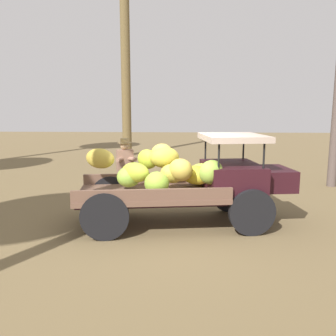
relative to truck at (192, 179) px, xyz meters
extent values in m
plane|color=brown|center=(-0.19, -0.32, -0.96)|extent=(60.00, 60.00, 0.00)
cube|color=black|center=(-0.40, -0.11, -0.45)|extent=(4.02, 1.01, 0.16)
cylinder|color=black|center=(0.92, 0.89, -0.50)|extent=(0.92, 0.27, 0.91)
cylinder|color=black|center=(1.15, -0.69, -0.50)|extent=(0.92, 0.27, 0.91)
cylinder|color=black|center=(-1.85, 0.49, -0.50)|extent=(0.92, 0.27, 0.91)
cylinder|color=black|center=(-1.62, -1.10, -0.50)|extent=(0.92, 0.27, 0.91)
cube|color=brown|center=(-0.84, -0.17, -0.27)|extent=(3.22, 2.14, 0.10)
cube|color=brown|center=(-0.96, 0.62, -0.11)|extent=(2.98, 0.51, 0.22)
cube|color=brown|center=(-0.73, -0.97, -0.11)|extent=(2.98, 0.51, 0.22)
cube|color=black|center=(0.84, 0.07, 0.05)|extent=(1.31, 1.66, 0.55)
cube|color=black|center=(1.73, 0.20, 0.00)|extent=(0.85, 1.15, 0.44)
cylinder|color=black|center=(1.18, 0.77, 0.60)|extent=(0.04, 0.04, 0.55)
cylinder|color=black|center=(1.37, -0.50, 0.60)|extent=(0.04, 0.04, 0.55)
cylinder|color=black|center=(0.31, 0.65, 0.60)|extent=(0.04, 0.04, 0.55)
cylinder|color=black|center=(0.50, -0.63, 0.60)|extent=(0.04, 0.04, 0.55)
cube|color=#B59F8E|center=(0.84, 0.07, 0.88)|extent=(1.43, 1.68, 0.12)
ellipsoid|color=#95C13A|center=(-0.69, -0.62, 0.03)|extent=(0.58, 0.57, 0.47)
ellipsoid|color=gold|center=(-0.41, -0.03, 0.12)|extent=(0.60, 0.60, 0.47)
ellipsoid|color=#90BC40|center=(-1.33, -0.07, 0.05)|extent=(0.72, 0.74, 0.54)
ellipsoid|color=gold|center=(-1.95, 0.00, 0.42)|extent=(0.76, 0.58, 0.46)
ellipsoid|color=#B2C935|center=(-1.18, -0.11, 0.15)|extent=(0.86, 0.82, 0.55)
ellipsoid|color=#BBCE35|center=(-0.98, 0.41, 0.36)|extent=(0.62, 0.58, 0.49)
ellipsoid|color=gold|center=(-0.23, -0.15, 0.22)|extent=(0.78, 0.80, 0.63)
ellipsoid|color=gold|center=(-0.60, 0.31, 0.41)|extent=(0.79, 0.69, 0.49)
ellipsoid|color=gold|center=(-0.66, 0.42, 0.48)|extent=(0.57, 0.66, 0.59)
ellipsoid|color=#96BC44|center=(0.37, -0.50, 0.24)|extent=(0.72, 0.72, 0.58)
ellipsoid|color=gold|center=(0.10, 0.18, 0.05)|extent=(0.87, 0.82, 0.53)
ellipsoid|color=#B3BB40|center=(0.26, 0.41, 0.04)|extent=(0.78, 0.66, 0.54)
cylinder|color=#B6B0A3|center=(-1.53, 1.35, -0.56)|extent=(0.15, 0.15, 0.80)
cylinder|color=#B6B0A3|center=(-1.77, 1.26, -0.56)|extent=(0.15, 0.15, 0.80)
cube|color=#926955|center=(-1.65, 1.31, 0.15)|extent=(0.46, 0.36, 0.62)
cylinder|color=#926955|center=(-1.52, 1.25, 0.24)|extent=(0.39, 0.29, 0.10)
cylinder|color=#926955|center=(-1.71, 1.18, 0.24)|extent=(0.22, 0.41, 0.10)
sphere|color=tan|center=(-1.65, 1.31, 0.57)|extent=(0.22, 0.22, 0.22)
cylinder|color=#9B8152|center=(-1.65, 1.31, 0.64)|extent=(0.34, 0.34, 0.02)
cylinder|color=#9B8152|center=(-1.65, 1.31, 0.70)|extent=(0.20, 0.20, 0.10)
ellipsoid|color=gold|center=(-2.13, 1.73, -0.80)|extent=(0.72, 0.72, 0.33)
cylinder|color=brown|center=(-3.26, 10.91, 3.96)|extent=(0.47, 0.47, 9.84)
camera|label=1|loc=(-0.11, -7.20, 1.45)|focal=37.16mm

